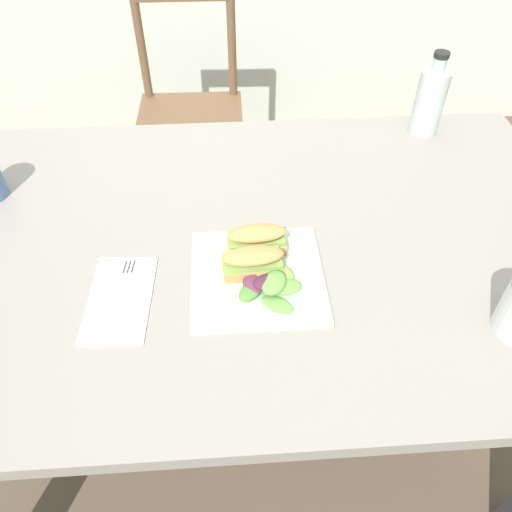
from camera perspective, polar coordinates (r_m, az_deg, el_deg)
name	(u,v)px	position (r m, az deg, el deg)	size (l,w,h in m)	color
ground_plane	(298,431)	(1.61, 4.79, -19.06)	(7.39, 7.39, 0.00)	brown
dining_table	(258,274)	(1.12, 0.19, -2.09)	(1.40, 0.90, 0.74)	gray
chair_wooden_far	(190,113)	(2.05, -7.40, 15.70)	(0.41, 0.41, 0.87)	brown
plate_lunch	(257,277)	(0.96, 0.16, -2.33)	(0.25, 0.25, 0.01)	beige
sandwich_half_front	(253,261)	(0.94, -0.35, -0.60)	(0.12, 0.07, 0.06)	tan
sandwich_half_back	(257,239)	(0.98, 0.06, 1.94)	(0.12, 0.07, 0.06)	tan
salad_mixed_greens	(270,283)	(0.92, 1.57, -3.01)	(0.12, 0.13, 0.03)	#518438
napkin_folded	(120,299)	(0.96, -15.04, -4.65)	(0.11, 0.20, 0.00)	white
fork_on_napkin	(122,290)	(0.97, -14.84, -3.73)	(0.04, 0.19, 0.00)	silver
bottle_cold_brew	(429,104)	(1.39, 18.85, 15.84)	(0.07, 0.07, 0.21)	#472819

